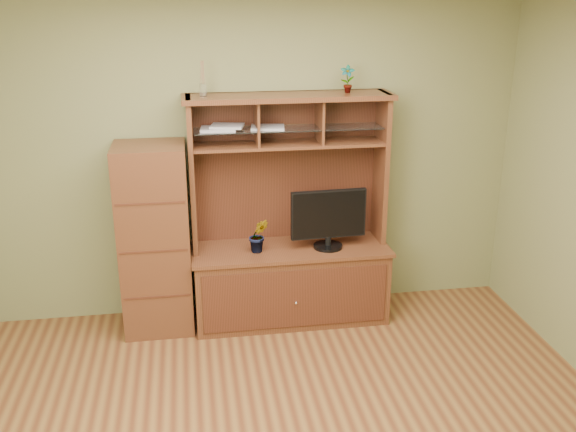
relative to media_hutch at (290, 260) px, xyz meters
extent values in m
cube|color=olive|center=(-0.28, 0.28, 0.83)|extent=(4.50, 0.02, 2.70)
cube|color=#462714|center=(0.00, -0.02, -0.21)|extent=(1.60, 0.55, 0.62)
cube|color=#371A0F|center=(0.00, -0.30, -0.21)|extent=(1.50, 0.01, 0.50)
sphere|color=silver|center=(0.00, -0.32, -0.24)|extent=(0.02, 0.02, 0.02)
cube|color=#462714|center=(0.00, -0.02, 0.11)|extent=(1.64, 0.59, 0.03)
cube|color=#462714|center=(-0.78, 0.08, 0.75)|extent=(0.04, 0.35, 1.25)
cube|color=#462714|center=(0.78, 0.08, 0.75)|extent=(0.04, 0.35, 1.25)
cube|color=#371A0F|center=(0.00, 0.24, 0.75)|extent=(1.52, 0.02, 1.25)
cube|color=#462714|center=(0.00, 0.08, 1.36)|extent=(1.66, 0.40, 0.04)
cube|color=#462714|center=(0.00, 0.08, 0.98)|extent=(1.52, 0.32, 0.02)
cube|color=#462714|center=(-0.25, 0.08, 1.16)|extent=(0.02, 0.31, 0.35)
cube|color=#462714|center=(0.25, 0.08, 1.16)|extent=(0.02, 0.31, 0.35)
cube|color=silver|center=(0.00, 0.07, 1.11)|extent=(1.50, 0.27, 0.01)
cylinder|color=black|center=(0.31, -0.08, 0.14)|extent=(0.24, 0.24, 0.02)
cylinder|color=black|center=(0.31, -0.08, 0.19)|extent=(0.05, 0.05, 0.08)
cube|color=black|center=(0.31, -0.08, 0.42)|extent=(0.63, 0.08, 0.41)
imported|color=#2B511B|center=(-0.27, -0.08, 0.27)|extent=(0.16, 0.13, 0.29)
imported|color=#376322|center=(0.47, 0.08, 1.49)|extent=(0.13, 0.11, 0.21)
cylinder|color=silver|center=(-0.66, 0.08, 1.43)|extent=(0.05, 0.05, 0.10)
cylinder|color=#8E6547|center=(-0.66, 0.08, 1.56)|extent=(0.03, 0.03, 0.17)
cube|color=silver|center=(-0.56, 0.08, 1.12)|extent=(0.29, 0.23, 0.02)
cube|color=silver|center=(-0.49, 0.08, 1.14)|extent=(0.29, 0.25, 0.02)
cube|color=silver|center=(-0.17, 0.08, 1.12)|extent=(0.29, 0.24, 0.02)
cube|color=#462714|center=(-1.10, 0.00, 0.25)|extent=(0.55, 0.50, 1.55)
cube|color=#371A0F|center=(-1.10, -0.25, -0.13)|extent=(0.51, 0.01, 0.02)
cube|color=#371A0F|center=(-1.10, -0.25, 0.25)|extent=(0.51, 0.01, 0.01)
cube|color=#371A0F|center=(-1.10, -0.25, 0.64)|extent=(0.51, 0.01, 0.02)
camera|label=1|loc=(-0.80, -4.90, 2.15)|focal=40.00mm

